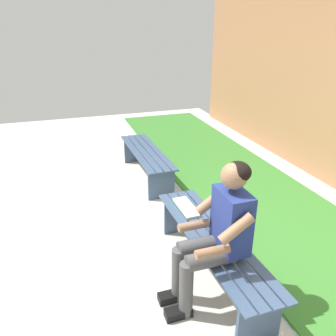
{
  "coord_description": "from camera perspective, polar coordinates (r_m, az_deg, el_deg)",
  "views": [
    {
      "loc": [
        -2.24,
        1.15,
        2.16
      ],
      "look_at": [
        0.79,
        0.15,
        0.78
      ],
      "focal_mm": 36.21,
      "sensor_mm": 36.0,
      "label": 1
    }
  ],
  "objects": [
    {
      "name": "ground_plane",
      "position": [
        4.01,
        -13.36,
        -10.24
      ],
      "size": [
        10.0,
        7.0,
        0.04
      ],
      "primitive_type": "cube",
      "color": "beige"
    },
    {
      "name": "grass_strip",
      "position": [
        4.63,
        14.68,
        -5.06
      ],
      "size": [
        9.0,
        1.68,
        0.03
      ],
      "primitive_type": "cube",
      "color": "#387A2D",
      "rests_on": "ground"
    },
    {
      "name": "bench_near",
      "position": [
        3.11,
        7.36,
        -12.81
      ],
      "size": [
        1.78,
        0.45,
        0.43
      ],
      "rotation": [
        0.0,
        0.0,
        0.02
      ],
      "color": "#384C6B",
      "rests_on": "ground"
    },
    {
      "name": "bench_far",
      "position": [
        4.98,
        -3.63,
        1.77
      ],
      "size": [
        1.61,
        0.44,
        0.43
      ],
      "rotation": [
        0.0,
        0.0,
        0.02
      ],
      "color": "#384C6B",
      "rests_on": "ground"
    },
    {
      "name": "person_seated",
      "position": [
        2.69,
        8.25,
        -10.48
      ],
      "size": [
        0.5,
        0.69,
        1.24
      ],
      "color": "navy",
      "rests_on": "ground"
    },
    {
      "name": "apple",
      "position": [
        3.13,
        7.55,
        -9.45
      ],
      "size": [
        0.09,
        0.09,
        0.09
      ],
      "primitive_type": "sphere",
      "color": "red",
      "rests_on": "bench_near"
    },
    {
      "name": "book_open",
      "position": [
        3.44,
        3.11,
        -6.65
      ],
      "size": [
        0.42,
        0.17,
        0.02
      ],
      "rotation": [
        0.0,
        0.0,
        0.02
      ],
      "color": "white",
      "rests_on": "bench_near"
    }
  ]
}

